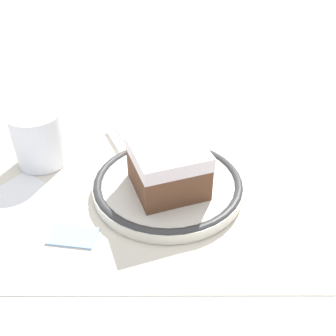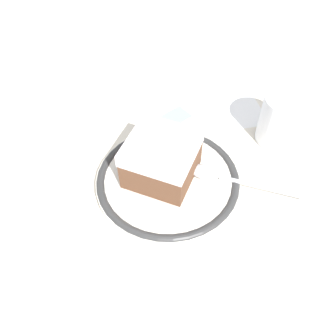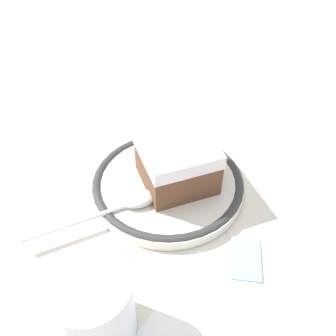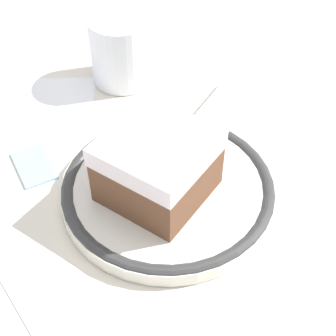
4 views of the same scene
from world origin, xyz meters
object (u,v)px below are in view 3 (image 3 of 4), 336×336
cake_slice (177,162)px  napkin (209,322)px  cup (95,310)px  plate (168,183)px  sugar_packet (246,257)px  spoon (125,205)px

cake_slice → napkin: size_ratio=0.85×
cup → plate: bearing=159.7°
cake_slice → sugar_packet: cake_slice is taller
plate → spoon: size_ratio=1.26×
plate → spoon: 0.06m
cake_slice → cup: (0.17, -0.07, -0.01)m
cake_slice → napkin: (0.17, 0.02, -0.04)m
cake_slice → spoon: (0.04, -0.06, -0.02)m
napkin → sugar_packet: size_ratio=2.39×
napkin → sugar_packet: sugar_packet is taller
sugar_packet → napkin: bearing=-33.8°
spoon → sugar_packet: spoon is taller
plate → napkin: 0.17m
plate → cup: cup is taller
plate → cake_slice: bearing=90.3°
spoon → cup: (0.13, -0.01, 0.01)m
plate → sugar_packet: (0.10, 0.08, -0.01)m
spoon → napkin: size_ratio=1.19×
cake_slice → napkin: bearing=8.1°
spoon → cup: cup is taller
napkin → spoon: bearing=-146.5°
cake_slice → sugar_packet: (0.10, 0.07, -0.04)m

